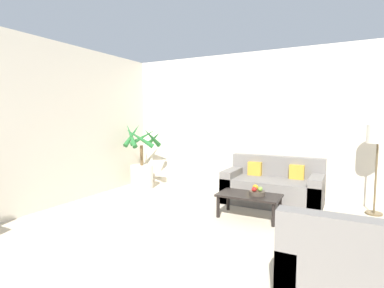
% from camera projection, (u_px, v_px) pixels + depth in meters
% --- Properties ---
extents(wall_back, '(8.78, 0.06, 2.70)m').
position_uv_depth(wall_back, '(308.00, 124.00, 5.29)').
color(wall_back, beige).
rests_on(wall_back, ground_plane).
extents(wall_left, '(0.06, 7.87, 2.70)m').
position_uv_depth(wall_left, '(5.00, 126.00, 4.19)').
color(wall_left, beige).
rests_on(wall_left, ground_plane).
extents(potted_palm, '(0.84, 0.85, 1.36)m').
position_uv_depth(potted_palm, '(142.00, 166.00, 6.19)').
color(potted_palm, beige).
rests_on(potted_palm, ground_plane).
extents(sofa_loveseat, '(1.60, 0.81, 0.78)m').
position_uv_depth(sofa_loveseat, '(273.00, 188.00, 5.10)').
color(sofa_loveseat, slate).
rests_on(sofa_loveseat, ground_plane).
extents(floor_lamp, '(0.31, 0.31, 1.36)m').
position_uv_depth(floor_lamp, '(378.00, 139.00, 4.45)').
color(floor_lamp, brown).
rests_on(floor_lamp, ground_plane).
extents(coffee_table, '(0.90, 0.50, 0.35)m').
position_uv_depth(coffee_table, '(249.00, 198.00, 4.38)').
color(coffee_table, black).
rests_on(coffee_table, ground_plane).
extents(fruit_bowl, '(0.23, 0.23, 0.06)m').
position_uv_depth(fruit_bowl, '(257.00, 193.00, 4.33)').
color(fruit_bowl, '#42382D').
rests_on(fruit_bowl, coffee_table).
extents(apple_red, '(0.07, 0.07, 0.07)m').
position_uv_depth(apple_red, '(254.00, 189.00, 4.30)').
color(apple_red, red).
rests_on(apple_red, fruit_bowl).
extents(apple_green, '(0.07, 0.07, 0.07)m').
position_uv_depth(apple_green, '(260.00, 189.00, 4.32)').
color(apple_green, olive).
rests_on(apple_green, fruit_bowl).
extents(orange_fruit, '(0.08, 0.08, 0.08)m').
position_uv_depth(orange_fruit, '(255.00, 187.00, 4.39)').
color(orange_fruit, orange).
rests_on(orange_fruit, fruit_bowl).
extents(armchair, '(0.89, 0.83, 0.80)m').
position_uv_depth(armchair, '(342.00, 273.00, 2.35)').
color(armchair, slate).
rests_on(armchair, ground_plane).
extents(ottoman, '(0.56, 0.48, 0.35)m').
position_uv_depth(ottoman, '(342.00, 244.00, 3.08)').
color(ottoman, slate).
rests_on(ottoman, ground_plane).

